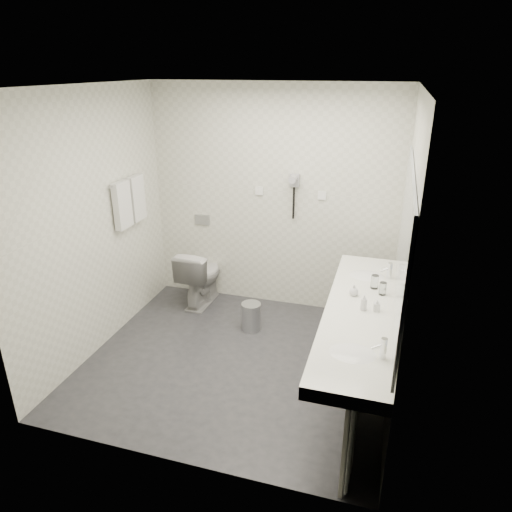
% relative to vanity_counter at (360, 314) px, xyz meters
% --- Properties ---
extents(floor, '(2.80, 2.80, 0.00)m').
position_rel_vanity_counter_xyz_m(floor, '(-1.12, 0.20, -0.80)').
color(floor, '#2A2A2E').
rests_on(floor, ground).
extents(ceiling, '(2.80, 2.80, 0.00)m').
position_rel_vanity_counter_xyz_m(ceiling, '(-1.12, 0.20, 1.70)').
color(ceiling, silver).
rests_on(ceiling, wall_back).
extents(wall_back, '(2.80, 0.00, 2.80)m').
position_rel_vanity_counter_xyz_m(wall_back, '(-1.12, 1.50, 0.45)').
color(wall_back, silver).
rests_on(wall_back, floor).
extents(wall_front, '(2.80, 0.00, 2.80)m').
position_rel_vanity_counter_xyz_m(wall_front, '(-1.12, -1.10, 0.45)').
color(wall_front, silver).
rests_on(wall_front, floor).
extents(wall_left, '(0.00, 2.60, 2.60)m').
position_rel_vanity_counter_xyz_m(wall_left, '(-2.52, 0.20, 0.45)').
color(wall_left, silver).
rests_on(wall_left, floor).
extents(wall_right, '(0.00, 2.60, 2.60)m').
position_rel_vanity_counter_xyz_m(wall_right, '(0.27, 0.20, 0.45)').
color(wall_right, silver).
rests_on(wall_right, floor).
extents(vanity_counter, '(0.55, 2.20, 0.10)m').
position_rel_vanity_counter_xyz_m(vanity_counter, '(0.00, 0.00, 0.00)').
color(vanity_counter, silver).
rests_on(vanity_counter, floor).
extents(vanity_panel, '(0.03, 2.15, 0.75)m').
position_rel_vanity_counter_xyz_m(vanity_panel, '(0.02, 0.00, -0.42)').
color(vanity_panel, gray).
rests_on(vanity_panel, floor).
extents(vanity_post_near, '(0.06, 0.06, 0.75)m').
position_rel_vanity_counter_xyz_m(vanity_post_near, '(0.05, -1.04, -0.42)').
color(vanity_post_near, silver).
rests_on(vanity_post_near, floor).
extents(vanity_post_far, '(0.06, 0.06, 0.75)m').
position_rel_vanity_counter_xyz_m(vanity_post_far, '(0.05, 1.04, -0.42)').
color(vanity_post_far, silver).
rests_on(vanity_post_far, floor).
extents(mirror, '(0.02, 2.20, 1.05)m').
position_rel_vanity_counter_xyz_m(mirror, '(0.26, 0.00, 0.65)').
color(mirror, '#B2BCC6').
rests_on(mirror, wall_right).
extents(basin_near, '(0.40, 0.31, 0.05)m').
position_rel_vanity_counter_xyz_m(basin_near, '(0.00, -0.65, 0.04)').
color(basin_near, white).
rests_on(basin_near, vanity_counter).
extents(basin_far, '(0.40, 0.31, 0.05)m').
position_rel_vanity_counter_xyz_m(basin_far, '(0.00, 0.65, 0.04)').
color(basin_far, white).
rests_on(basin_far, vanity_counter).
extents(faucet_near, '(0.04, 0.04, 0.15)m').
position_rel_vanity_counter_xyz_m(faucet_near, '(0.19, -0.65, 0.12)').
color(faucet_near, silver).
rests_on(faucet_near, vanity_counter).
extents(faucet_far, '(0.04, 0.04, 0.15)m').
position_rel_vanity_counter_xyz_m(faucet_far, '(0.19, 0.65, 0.12)').
color(faucet_far, silver).
rests_on(faucet_far, vanity_counter).
extents(soap_bottle_a, '(0.05, 0.05, 0.10)m').
position_rel_vanity_counter_xyz_m(soap_bottle_a, '(0.12, -0.01, 0.10)').
color(soap_bottle_a, silver).
rests_on(soap_bottle_a, vanity_counter).
extents(soap_bottle_b, '(0.11, 0.11, 0.10)m').
position_rel_vanity_counter_xyz_m(soap_bottle_b, '(-0.08, 0.21, 0.10)').
color(soap_bottle_b, silver).
rests_on(soap_bottle_b, vanity_counter).
extents(soap_bottle_c, '(0.07, 0.07, 0.14)m').
position_rel_vanity_counter_xyz_m(soap_bottle_c, '(0.02, -0.02, 0.12)').
color(soap_bottle_c, silver).
rests_on(soap_bottle_c, vanity_counter).
extents(glass_left, '(0.07, 0.07, 0.11)m').
position_rel_vanity_counter_xyz_m(glass_left, '(0.15, 0.30, 0.11)').
color(glass_left, silver).
rests_on(glass_left, vanity_counter).
extents(glass_right, '(0.08, 0.08, 0.12)m').
position_rel_vanity_counter_xyz_m(glass_right, '(0.08, 0.41, 0.11)').
color(glass_right, silver).
rests_on(glass_right, vanity_counter).
extents(toilet, '(0.42, 0.70, 0.69)m').
position_rel_vanity_counter_xyz_m(toilet, '(-1.91, 1.22, -0.46)').
color(toilet, white).
rests_on(toilet, floor).
extents(flush_plate, '(0.18, 0.02, 0.12)m').
position_rel_vanity_counter_xyz_m(flush_plate, '(-1.98, 1.49, 0.15)').
color(flush_plate, '#B2B5BA').
rests_on(flush_plate, wall_back).
extents(pedal_bin, '(0.23, 0.23, 0.29)m').
position_rel_vanity_counter_xyz_m(pedal_bin, '(-1.16, 0.80, -0.65)').
color(pedal_bin, '#B2B5BA').
rests_on(pedal_bin, floor).
extents(bin_lid, '(0.21, 0.21, 0.02)m').
position_rel_vanity_counter_xyz_m(bin_lid, '(-1.16, 0.80, -0.50)').
color(bin_lid, '#B2B5BA').
rests_on(bin_lid, pedal_bin).
extents(towel_rail, '(0.02, 0.62, 0.02)m').
position_rel_vanity_counter_xyz_m(towel_rail, '(-2.47, 0.75, 0.75)').
color(towel_rail, silver).
rests_on(towel_rail, wall_left).
extents(towel_near, '(0.07, 0.24, 0.48)m').
position_rel_vanity_counter_xyz_m(towel_near, '(-2.46, 0.61, 0.53)').
color(towel_near, silver).
rests_on(towel_near, towel_rail).
extents(towel_far, '(0.07, 0.24, 0.48)m').
position_rel_vanity_counter_xyz_m(towel_far, '(-2.46, 0.89, 0.53)').
color(towel_far, silver).
rests_on(towel_far, towel_rail).
extents(dryer_cradle, '(0.10, 0.04, 0.14)m').
position_rel_vanity_counter_xyz_m(dryer_cradle, '(-0.88, 1.47, 0.70)').
color(dryer_cradle, '#97969C').
rests_on(dryer_cradle, wall_back).
extents(dryer_barrel, '(0.08, 0.14, 0.08)m').
position_rel_vanity_counter_xyz_m(dryer_barrel, '(-0.88, 1.40, 0.73)').
color(dryer_barrel, '#97969C').
rests_on(dryer_barrel, dryer_cradle).
extents(dryer_cord, '(0.02, 0.02, 0.35)m').
position_rel_vanity_counter_xyz_m(dryer_cord, '(-0.88, 1.46, 0.45)').
color(dryer_cord, black).
rests_on(dryer_cord, dryer_cradle).
extents(switch_plate_a, '(0.09, 0.02, 0.09)m').
position_rel_vanity_counter_xyz_m(switch_plate_a, '(-1.27, 1.49, 0.55)').
color(switch_plate_a, white).
rests_on(switch_plate_a, wall_back).
extents(switch_plate_b, '(0.09, 0.02, 0.09)m').
position_rel_vanity_counter_xyz_m(switch_plate_b, '(-0.57, 1.49, 0.55)').
color(switch_plate_b, white).
rests_on(switch_plate_b, wall_back).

